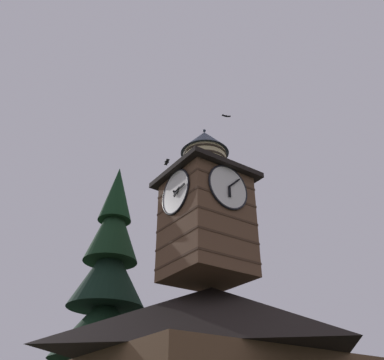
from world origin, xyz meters
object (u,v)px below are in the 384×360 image
Objects in this scene: clock_tower at (206,208)px; flying_bird_high at (226,116)px; flying_bird_low at (167,162)px; moon at (124,342)px; pine_tree_behind at (104,317)px.

clock_tower is 10.32m from flying_bird_high.
clock_tower is 6.01m from flying_bird_low.
moon is at bearing -110.69° from clock_tower.
pine_tree_behind is at bearing -49.57° from flying_bird_low.
moon is (-12.94, -34.26, -0.09)m from clock_tower.
moon is 34.06m from flying_bird_high.
flying_bird_high is (-3.91, -2.74, 9.15)m from clock_tower.
flying_bird_low reaches higher than clock_tower.
flying_bird_high is at bearing 149.84° from pine_tree_behind.
moon is (-14.81, -28.15, 3.97)m from pine_tree_behind.
flying_bird_low reaches higher than moon.
clock_tower reaches higher than moon.
clock_tower is at bearing 107.08° from pine_tree_behind.
flying_bird_high is 0.90× the size of flying_bird_low.
flying_bird_low is (12.87, 30.43, 4.72)m from moon.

